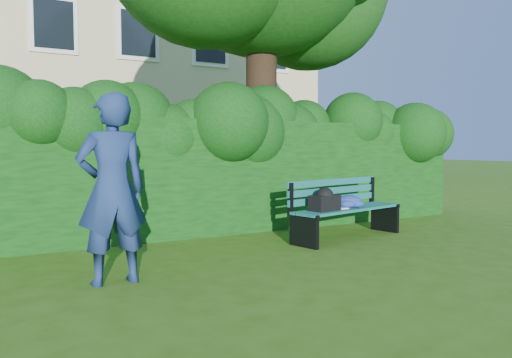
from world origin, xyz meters
TOP-DOWN VIEW (x-y plane):
  - ground at (0.00, 0.00)m, footprint 80.00×80.00m
  - apartment_building at (-0.00, 13.99)m, footprint 16.00×8.08m
  - hedge at (0.00, 2.20)m, footprint 10.00×1.00m
  - park_bench at (1.49, 0.62)m, footprint 2.11×0.97m
  - man_reading at (-2.09, -0.16)m, footprint 0.71×0.47m

SIDE VIEW (x-z plane):
  - ground at x=0.00m, z-range 0.00..0.00m
  - park_bench at x=1.49m, z-range 0.06..0.95m
  - hedge at x=0.00m, z-range 0.00..1.80m
  - man_reading at x=-2.09m, z-range 0.00..1.92m
  - apartment_building at x=0.00m, z-range 0.00..12.00m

